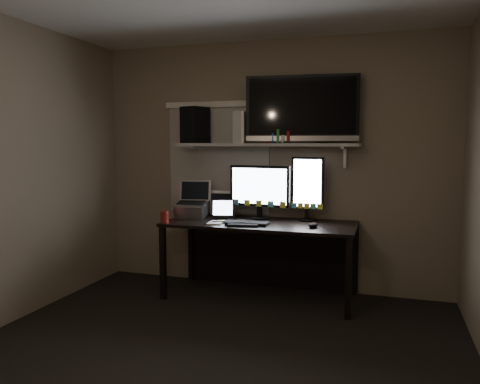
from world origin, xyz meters
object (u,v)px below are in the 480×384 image
at_px(game_console, 241,128).
at_px(mouse, 313,225).
at_px(laptop, 191,200).
at_px(desk, 263,238).
at_px(keyboard, 246,223).
at_px(speaker, 195,125).
at_px(monitor_landscape, 260,192).
at_px(tv, 302,109).
at_px(monitor_portrait, 308,188).
at_px(cup, 165,217).
at_px(tablet, 223,209).

bearing_deg(game_console, mouse, -33.44).
bearing_deg(game_console, laptop, -178.03).
distance_m(desk, keyboard, 0.34).
bearing_deg(laptop, speaker, 88.42).
height_order(keyboard, mouse, mouse).
bearing_deg(monitor_landscape, speaker, -175.87).
bearing_deg(speaker, desk, 12.53).
bearing_deg(tv, mouse, -68.56).
xyz_separation_m(monitor_landscape, monitor_portrait, (0.47, 0.03, 0.04)).
distance_m(monitor_landscape, mouse, 0.71).
bearing_deg(game_console, cup, -154.40).
distance_m(desk, laptop, 0.82).
relative_size(desk, keyboard, 4.22).
bearing_deg(laptop, tv, 0.90).
relative_size(keyboard, cup, 3.84).
relative_size(monitor_portrait, game_console, 2.06).
bearing_deg(desk, cup, -153.48).
bearing_deg(cup, keyboard, 11.34).
relative_size(monitor_portrait, laptop, 1.73).
height_order(tablet, game_console, game_console).
bearing_deg(keyboard, speaker, 141.73).
xyz_separation_m(mouse, speaker, (-1.28, 0.34, 0.91)).
distance_m(desk, mouse, 0.62).
xyz_separation_m(keyboard, cup, (-0.76, -0.15, 0.04)).
xyz_separation_m(laptop, speaker, (-0.02, 0.17, 0.75)).
distance_m(mouse, speaker, 1.61).
bearing_deg(cup, game_console, 37.84).
relative_size(tablet, cup, 2.08).
xyz_separation_m(cup, game_console, (0.61, 0.47, 0.85)).
bearing_deg(tablet, monitor_landscape, 6.45).
bearing_deg(keyboard, game_console, 106.18).
bearing_deg(monitor_portrait, game_console, -172.29).
distance_m(monitor_landscape, cup, 0.96).
xyz_separation_m(desk, tablet, (-0.39, -0.05, 0.28)).
bearing_deg(desk, speaker, 172.90).
xyz_separation_m(monitor_portrait, tablet, (-0.81, -0.15, -0.21)).
height_order(desk, tablet, tablet).
relative_size(monitor_landscape, tv, 0.58).
xyz_separation_m(keyboard, speaker, (-0.66, 0.37, 0.92)).
xyz_separation_m(tablet, game_console, (0.15, 0.10, 0.80)).
height_order(monitor_portrait, laptop, monitor_portrait).
relative_size(cup, speaker, 0.30).
xyz_separation_m(laptop, game_console, (0.49, 0.12, 0.72)).
distance_m(monitor_landscape, keyboard, 0.43).
distance_m(monitor_portrait, laptop, 1.17).
xyz_separation_m(desk, laptop, (-0.73, -0.08, 0.36)).
bearing_deg(tv, tablet, -174.81).
relative_size(tv, speaker, 2.91).
distance_m(keyboard, speaker, 1.19).
distance_m(game_console, speaker, 0.51).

